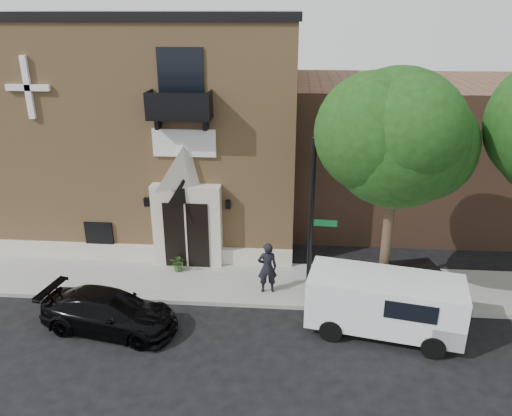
{
  "coord_description": "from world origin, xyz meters",
  "views": [
    {
      "loc": [
        2.95,
        -14.32,
        9.37
      ],
      "look_at": [
        1.67,
        2.0,
        2.84
      ],
      "focal_mm": 35.0,
      "sensor_mm": 36.0,
      "label": 1
    }
  ],
  "objects": [
    {
      "name": "street_tree_left",
      "position": [
        6.03,
        0.35,
        5.87
      ],
      "size": [
        4.97,
        4.38,
        7.77
      ],
      "color": "#38281C",
      "rests_on": "sidewalk"
    },
    {
      "name": "church",
      "position": [
        -2.99,
        7.95,
        4.63
      ],
      "size": [
        12.2,
        11.01,
        9.3
      ],
      "color": "#AB8051",
      "rests_on": "ground"
    },
    {
      "name": "neighbour_building",
      "position": [
        12.0,
        9.0,
        3.2
      ],
      "size": [
        18.0,
        8.0,
        6.4
      ],
      "primitive_type": "cube",
      "color": "brown",
      "rests_on": "ground"
    },
    {
      "name": "dumpster",
      "position": [
        6.98,
        0.89,
        0.74
      ],
      "size": [
        1.99,
        1.43,
        1.17
      ],
      "rotation": [
        0.0,
        0.0,
        0.25
      ],
      "color": "#103B1B",
      "rests_on": "sidewalk"
    },
    {
      "name": "fire_hydrant",
      "position": [
        4.0,
        0.2,
        0.59
      ],
      "size": [
        0.51,
        0.41,
        0.89
      ],
      "color": "red",
      "rests_on": "sidewalk"
    },
    {
      "name": "planter",
      "position": [
        -1.27,
        2.08,
        0.48
      ],
      "size": [
        0.67,
        0.6,
        0.67
      ],
      "primitive_type": "imported",
      "rotation": [
        0.0,
        0.0,
        -0.14
      ],
      "color": "#335723",
      "rests_on": "sidewalk"
    },
    {
      "name": "street_sign",
      "position": [
        3.57,
        0.31,
        3.01
      ],
      "size": [
        0.9,
        0.9,
        5.68
      ],
      "rotation": [
        0.0,
        0.0,
        -0.06
      ],
      "color": "black",
      "rests_on": "sidewalk"
    },
    {
      "name": "black_sedan",
      "position": [
        -2.64,
        -1.52,
        0.63
      ],
      "size": [
        4.55,
        2.48,
        1.25
      ],
      "primitive_type": "imported",
      "rotation": [
        0.0,
        0.0,
        1.39
      ],
      "color": "black",
      "rests_on": "ground"
    },
    {
      "name": "sidewalk",
      "position": [
        1.0,
        1.5,
        0.07
      ],
      "size": [
        42.0,
        3.0,
        0.15
      ],
      "primitive_type": "cube",
      "color": "gray",
      "rests_on": "ground"
    },
    {
      "name": "ground",
      "position": [
        0.0,
        0.0,
        0.0
      ],
      "size": [
        120.0,
        120.0,
        0.0
      ],
      "primitive_type": "plane",
      "color": "black",
      "rests_on": "ground"
    },
    {
      "name": "cargo_van",
      "position": [
        6.0,
        -1.04,
        1.05
      ],
      "size": [
        4.89,
        2.71,
        1.89
      ],
      "rotation": [
        0.0,
        0.0,
        -0.2
      ],
      "color": "white",
      "rests_on": "ground"
    },
    {
      "name": "pedestrian_near",
      "position": [
        2.15,
        0.87,
        1.08
      ],
      "size": [
        0.74,
        0.55,
        1.86
      ],
      "primitive_type": "imported",
      "rotation": [
        0.0,
        0.0,
        3.31
      ],
      "color": "black",
      "rests_on": "sidewalk"
    }
  ]
}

